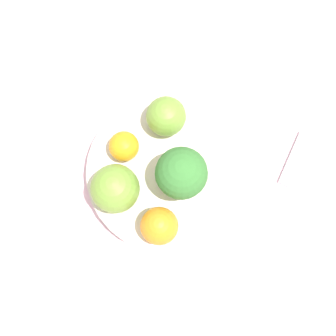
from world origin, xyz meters
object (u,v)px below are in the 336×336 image
Objects in this scene: apple_red at (166,116)px; orange_back at (124,146)px; bowl at (168,173)px; spoon at (295,159)px; broccoli at (180,175)px; orange_front at (159,226)px; apple_green at (115,189)px.

apple_red reaches higher than orange_back.
bowl is 0.07m from orange_back.
orange_back is (-0.02, 0.06, 0.03)m from bowl.
broccoli is at bearing 147.62° from spoon.
bowl is 4.56× the size of orange_front.
apple_green reaches higher than orange_back.
bowl is at bearing -134.30° from apple_red.
bowl is 0.08m from apple_green.
orange_front is (0.00, -0.07, -0.01)m from apple_green.
apple_green is (-0.11, -0.02, 0.00)m from apple_red.
bowl is at bearing 83.13° from broccoli.
orange_front is at bearing -159.45° from broccoli.
broccoli reaches higher than apple_red.
apple_red is 0.14m from orange_front.
bowl is at bearing -71.50° from orange_back.
apple_green is at bearing -169.42° from apple_red.
broccoli reaches higher than spoon.
apple_red is at bearing 45.70° from bowl.
apple_green reaches higher than spoon.
orange_front reaches higher than orange_back.
spoon is at bearing -32.38° from broccoli.
apple_red is 0.11m from apple_green.
apple_red is 1.11× the size of orange_front.
bowl is 2.60× the size of spoon.
broccoli is 1.60× the size of orange_front.
spoon is (0.13, -0.11, -0.01)m from bowl.
apple_red reaches higher than spoon.
orange_front is (-0.11, -0.09, -0.00)m from apple_red.
spoon is at bearing -47.34° from orange_back.
orange_back reaches higher than bowl.
apple_green is 0.25m from spoon.
bowl is at bearing -20.51° from apple_green.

